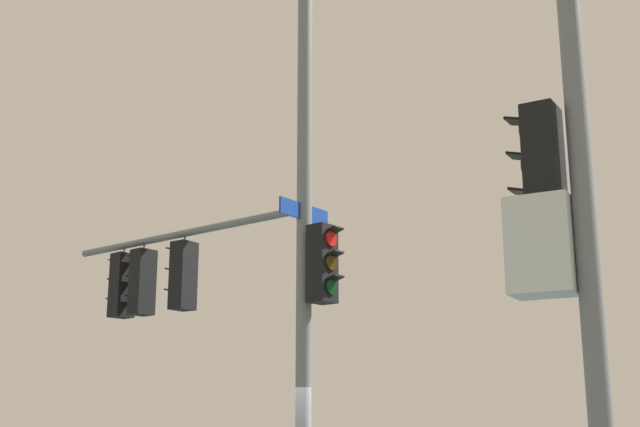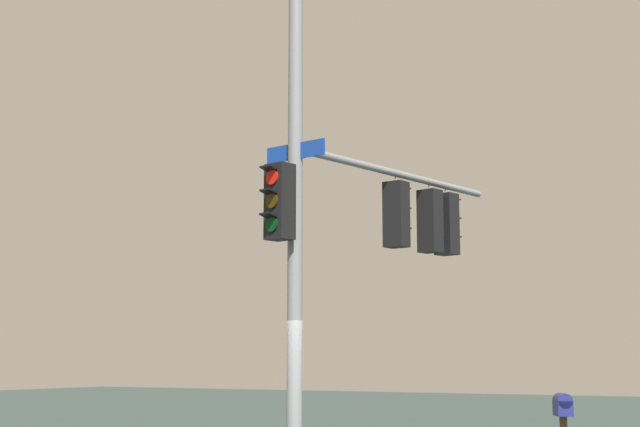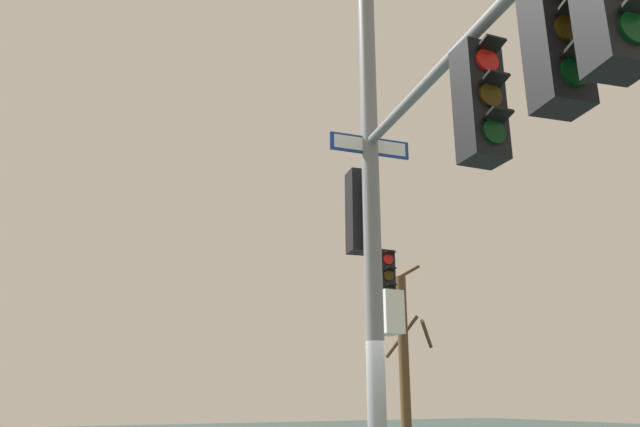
# 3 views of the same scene
# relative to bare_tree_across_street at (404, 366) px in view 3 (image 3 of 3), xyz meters

# --- Properties ---
(main_signal_pole_assembly) EXTENTS (5.75, 4.42, 9.60)m
(main_signal_pole_assembly) POSITION_rel_bare_tree_across_street_xyz_m (-7.96, 5.40, 2.25)
(main_signal_pole_assembly) COLOR slate
(main_signal_pole_assembly) RESTS_ON ground
(secondary_pole_assembly) EXTENTS (0.78, 0.46, 7.35)m
(secondary_pole_assembly) POSITION_rel_bare_tree_across_street_xyz_m (-2.44, 2.29, 1.09)
(secondary_pole_assembly) COLOR slate
(secondary_pole_assembly) RESTS_ON ground
(bare_tree_across_street) EXTENTS (1.84, 1.51, 5.40)m
(bare_tree_across_street) POSITION_rel_bare_tree_across_street_xyz_m (0.00, 0.00, 0.00)
(bare_tree_across_street) COLOR #503923
(bare_tree_across_street) RESTS_ON ground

